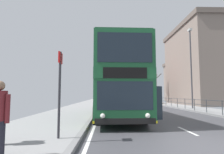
{
  "coord_description": "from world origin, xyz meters",
  "views": [
    {
      "loc": [
        -3.36,
        -5.67,
        1.5
      ],
      "look_at": [
        -3.08,
        5.21,
        2.5
      ],
      "focal_mm": 31.35,
      "sensor_mm": 36.0,
      "label": 1
    }
  ],
  "objects": [
    {
      "name": "background_building_00",
      "position": [
        13.47,
        25.47,
        6.39
      ],
      "size": [
        10.88,
        14.84,
        12.72
      ],
      "color": "slate",
      "rests_on": "ground"
    },
    {
      "name": "bus_stop_sign_near",
      "position": [
        -4.89,
        0.67,
        1.84
      ],
      "size": [
        0.08,
        0.44,
        2.77
      ],
      "color": "#2D2D33",
      "rests_on": "ground"
    },
    {
      "name": "bare_tree_far_00",
      "position": [
        5.75,
        30.67,
        3.56
      ],
      "size": [
        2.08,
        2.86,
        6.64
      ],
      "color": "#4C3D2D",
      "rests_on": "ground"
    },
    {
      "name": "double_decker_bus_main",
      "position": [
        -2.74,
        7.34,
        2.29
      ],
      "size": [
        3.49,
        10.39,
        4.37
      ],
      "color": "#19512D",
      "rests_on": "ground"
    },
    {
      "name": "ground",
      "position": [
        -0.72,
        -0.0,
        0.04
      ],
      "size": [
        15.8,
        140.0,
        0.2
      ],
      "color": "#45454A"
    },
    {
      "name": "pedestrian_railing_far_kerb",
      "position": [
        4.45,
        11.7,
        0.82
      ],
      "size": [
        0.05,
        29.62,
        1.0
      ],
      "color": "#2D3338",
      "rests_on": "ground"
    },
    {
      "name": "background_building_01",
      "position": [
        16.93,
        38.24,
        4.77
      ],
      "size": [
        11.45,
        13.3,
        9.49
      ],
      "color": "slate",
      "rests_on": "ground"
    },
    {
      "name": "street_lamp_far_side",
      "position": [
        5.41,
        14.27,
        4.92
      ],
      "size": [
        0.28,
        0.6,
        8.33
      ],
      "color": "#38383D",
      "rests_on": "ground"
    },
    {
      "name": "background_bus_far_lane",
      "position": [
        2.89,
        29.66,
        1.61
      ],
      "size": [
        2.77,
        9.12,
        2.93
      ],
      "color": "red",
      "rests_on": "ground"
    }
  ]
}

